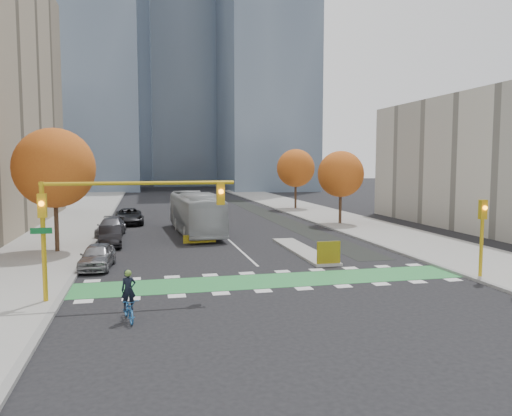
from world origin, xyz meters
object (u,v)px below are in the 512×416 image
traffic_signal_west (107,208)px  parked_car_b (111,236)px  tree_east_far (296,168)px  bus (196,213)px  tree_west (54,168)px  tree_east_near (341,174)px  traffic_signal_east (482,226)px  parked_car_d (129,216)px  parked_car_c (111,227)px  hazard_board (329,253)px  cyclist (129,304)px  parked_car_a (97,256)px

traffic_signal_west → parked_car_b: bearing=93.2°
parked_car_b → tree_east_far: bearing=45.6°
bus → parked_car_b: 8.41m
tree_west → tree_east_near: size_ratio=1.16×
tree_east_far → traffic_signal_east: (-2.00, -38.51, -2.51)m
traffic_signal_west → parked_car_d: bearing=89.7°
tree_east_near → traffic_signal_west: size_ratio=0.83×
parked_car_c → bus: bearing=4.7°
tree_west → tree_east_far: bearing=46.7°
traffic_signal_west → parked_car_c: bearing=93.1°
tree_east_near → traffic_signal_east: 22.66m
traffic_signal_west → bus: traffic_signal_west is taller
tree_east_far → parked_car_d: 23.56m
tree_east_near → traffic_signal_west: (-19.93, -22.51, -0.83)m
hazard_board → traffic_signal_east: traffic_signal_east is taller
tree_east_far → bus: 24.05m
tree_west → bus: tree_west is taller
tree_east_far → traffic_signal_east: 38.64m
tree_west → cyclist: size_ratio=4.19×
traffic_signal_east → parked_car_b: bearing=142.7°
hazard_board → traffic_signal_west: size_ratio=0.16×
traffic_signal_west → parked_car_d: traffic_signal_west is taller
parked_car_c → parked_car_b: bearing=-83.2°
parked_car_a → hazard_board: bearing=-5.0°
cyclist → parked_car_c: size_ratio=0.39×
cyclist → parked_car_d: cyclist is taller
tree_east_far → parked_car_d: tree_east_far is taller
parked_car_d → parked_car_a: bearing=-97.2°
traffic_signal_east → parked_car_d: bearing=123.7°
cyclist → tree_west: bearing=96.1°
traffic_signal_east → parked_car_d: size_ratio=0.75×
hazard_board → tree_east_near: 19.93m
traffic_signal_west → parked_car_b: size_ratio=1.92×
tree_east_near → parked_car_b: 22.56m
bus → parked_car_c: bus is taller
traffic_signal_west → bus: size_ratio=0.69×
traffic_signal_east → parked_car_b: traffic_signal_east is taller
bus → parked_car_a: bearing=-121.7°
cyclist → parked_car_a: 10.25m
traffic_signal_east → tree_west: bearing=150.9°
traffic_signal_west → bus: 20.71m
cyclist → tree_east_far: bearing=53.1°
hazard_board → tree_west: bearing=154.0°
hazard_board → tree_west: 18.44m
tree_east_near → parked_car_b: bearing=-159.2°
tree_west → traffic_signal_west: tree_west is taller
parked_car_c → tree_east_far: bearing=45.1°
tree_west → traffic_signal_east: (22.50, -12.51, -2.88)m
tree_east_near → traffic_signal_east: (-1.50, -22.51, -2.13)m
hazard_board → parked_car_b: parked_car_b is taller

